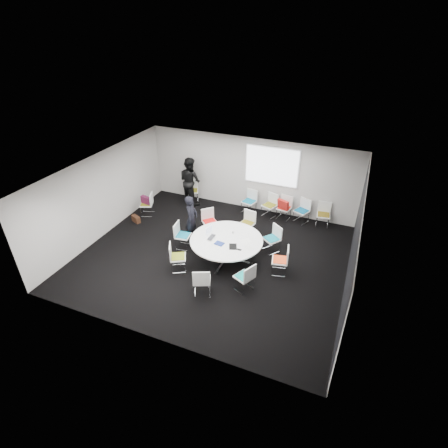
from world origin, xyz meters
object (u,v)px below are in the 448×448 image
at_px(chair_ring_a, 280,265).
at_px(chair_ring_b, 272,243).
at_px(chair_ring_d, 210,226).
at_px(maroon_bag, 146,200).
at_px(chair_ring_g, 202,285).
at_px(chair_back_b, 269,209).
at_px(person_main, 192,219).
at_px(conference_table, 226,245).
at_px(chair_back_e, 323,219).
at_px(person_back, 190,181).
at_px(chair_ring_e, 183,240).
at_px(laptop, 213,238).
at_px(brown_bag, 136,219).
at_px(chair_ring_h, 244,282).
at_px(chair_back_a, 249,206).
at_px(cup, 233,232).
at_px(chair_ring_f, 178,262).
at_px(chair_person_back, 193,195).
at_px(chair_back_d, 301,215).
at_px(chair_back_c, 284,212).
at_px(chair_spare_left, 147,208).

bearing_deg(chair_ring_a, chair_ring_b, 15.89).
height_order(chair_ring_d, maroon_bag, chair_ring_d).
relative_size(chair_ring_a, chair_ring_d, 1.00).
bearing_deg(chair_ring_a, chair_ring_g, 122.14).
distance_m(chair_back_b, person_main, 3.22).
xyz_separation_m(conference_table, chair_back_b, (0.48, 3.12, -0.26)).
bearing_deg(person_main, chair_back_e, -65.72).
distance_m(person_main, person_back, 2.70).
distance_m(chair_ring_e, chair_ring_g, 2.31).
bearing_deg(laptop, chair_ring_a, -86.17).
distance_m(chair_back_e, brown_bag, 6.75).
bearing_deg(chair_ring_g, laptop, 79.65).
relative_size(chair_ring_h, brown_bag, 2.44).
distance_m(chair_ring_a, chair_ring_g, 2.39).
height_order(conference_table, chair_ring_a, chair_ring_a).
relative_size(chair_ring_b, person_back, 0.46).
xyz_separation_m(chair_ring_h, chair_back_a, (-1.30, 4.24, 0.00)).
bearing_deg(chair_back_a, cup, 112.47).
relative_size(chair_ring_f, cup, 9.78).
bearing_deg(cup, chair_ring_a, -14.57).
bearing_deg(person_main, chair_ring_b, -91.00).
xyz_separation_m(chair_person_back, brown_bag, (-1.16, -2.31, -0.16)).
bearing_deg(chair_person_back, chair_back_d, 155.02).
bearing_deg(chair_ring_g, chair_back_b, 60.41).
bearing_deg(chair_ring_b, chair_ring_e, 55.57).
xyz_separation_m(chair_ring_d, person_back, (-1.65, 1.81, 0.68)).
bearing_deg(chair_back_a, chair_ring_h, 121.48).
bearing_deg(person_back, chair_ring_e, 135.12).
height_order(chair_ring_d, chair_back_c, same).
relative_size(chair_back_a, cup, 9.78).
distance_m(conference_table, chair_ring_a, 1.71).
distance_m(chair_ring_d, chair_spare_left, 2.73).
distance_m(chair_ring_h, cup, 1.84).
bearing_deg(conference_table, chair_ring_b, 39.71).
bearing_deg(chair_ring_e, chair_spare_left, -128.62).
bearing_deg(chair_back_a, chair_back_b, -166.19).
bearing_deg(chair_ring_h, chair_ring_e, 90.40).
distance_m(chair_ring_d, chair_back_c, 2.88).
distance_m(conference_table, chair_ring_d, 1.63).
bearing_deg(brown_bag, chair_back_b, 27.37).
distance_m(chair_back_d, maroon_bag, 5.75).
height_order(chair_ring_d, person_back, person_back).
bearing_deg(maroon_bag, chair_spare_left, 21.17).
distance_m(chair_ring_h, brown_bag, 5.26).
bearing_deg(chair_ring_f, chair_ring_b, 102.56).
height_order(conference_table, chair_ring_h, chair_ring_h).
relative_size(chair_back_a, chair_person_back, 1.00).
bearing_deg(chair_ring_g, maroon_bag, 116.72).
distance_m(chair_ring_b, chair_ring_g, 2.91).
height_order(chair_ring_b, chair_back_d, same).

